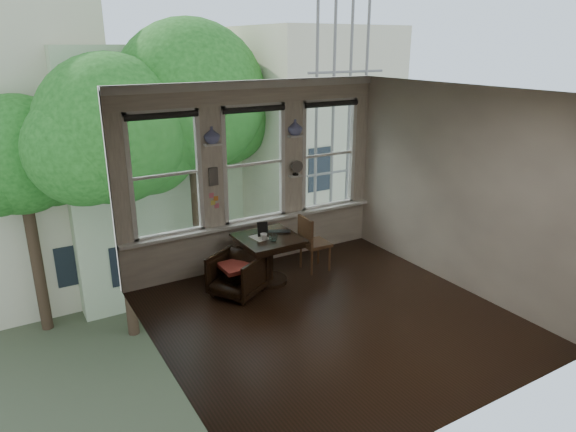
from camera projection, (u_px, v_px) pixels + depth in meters
ground at (331, 319)px, 6.93m from camera, size 4.50×4.50×0.00m
ceiling at (338, 92)px, 5.97m from camera, size 4.50×4.50×0.00m
wall_back at (253, 176)px, 8.29m from camera, size 4.50×0.00×4.50m
wall_front at (480, 281)px, 4.62m from camera, size 4.50×0.00×4.50m
wall_left at (159, 248)px, 5.37m from camera, size 0.00×4.50×4.50m
wall_right at (459, 189)px, 7.54m from camera, size 0.00×4.50×4.50m
window_left at (165, 175)px, 7.52m from camera, size 1.10×0.12×1.90m
window_center at (253, 164)px, 8.22m from camera, size 1.10×0.12×1.90m
window_right at (327, 154)px, 8.92m from camera, size 1.10×0.12×1.90m
shelf_left at (212, 144)px, 7.67m from camera, size 0.26×0.16×0.03m
shelf_right at (295, 136)px, 8.36m from camera, size 0.26×0.16×0.03m
intercom at (213, 176)px, 7.85m from camera, size 0.14×0.06×0.28m
sticky_notes at (214, 198)px, 7.97m from camera, size 0.16×0.01×0.24m
desk_fan at (296, 170)px, 8.53m from camera, size 0.20×0.20×0.24m
vase_left at (212, 135)px, 7.62m from camera, size 0.24×0.24×0.25m
vase_right at (295, 127)px, 8.32m from camera, size 0.24×0.24×0.25m
table at (269, 260)px, 7.88m from camera, size 0.90×0.90×0.75m
armchair_left at (237, 275)px, 7.51m from camera, size 0.94×0.93×0.63m
cushion_red at (237, 266)px, 7.47m from camera, size 0.45×0.45×0.06m
side_chair_right at (315, 243)px, 8.31m from camera, size 0.43×0.43×0.92m
laptop at (279, 233)px, 7.89m from camera, size 0.41×0.37×0.03m
mug at (264, 237)px, 7.63m from camera, size 0.12×0.12×0.10m
drinking_glass at (273, 238)px, 7.58m from camera, size 0.13×0.13×0.10m
tablet at (263, 229)px, 7.77m from camera, size 0.17×0.12×0.22m
papers at (260, 238)px, 7.74m from camera, size 0.25×0.32×0.00m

